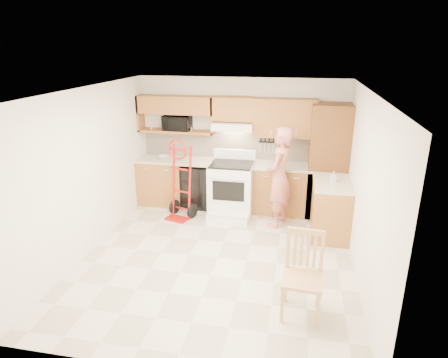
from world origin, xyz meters
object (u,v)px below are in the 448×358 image
(microwave, at_px, (177,123))
(dining_chair, at_px, (303,277))
(hand_truck, at_px, (179,183))
(range, at_px, (231,185))
(person, at_px, (279,177))

(microwave, xyz_separation_m, dining_chair, (2.48, -3.17, -1.12))
(microwave, xyz_separation_m, hand_truck, (0.24, -0.79, -0.95))
(hand_truck, distance_m, dining_chair, 3.27)
(range, bearing_deg, hand_truck, -160.99)
(hand_truck, height_order, dining_chair, hand_truck)
(microwave, height_order, dining_chair, microwave)
(microwave, relative_size, range, 0.44)
(microwave, relative_size, person, 0.29)
(microwave, height_order, range, microwave)
(range, distance_m, dining_chair, 3.01)
(range, relative_size, hand_truck, 0.87)
(range, xyz_separation_m, person, (0.89, -0.26, 0.30))
(microwave, bearing_deg, dining_chair, -47.53)
(microwave, xyz_separation_m, person, (2.04, -0.74, -0.74))
(range, height_order, dining_chair, range)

